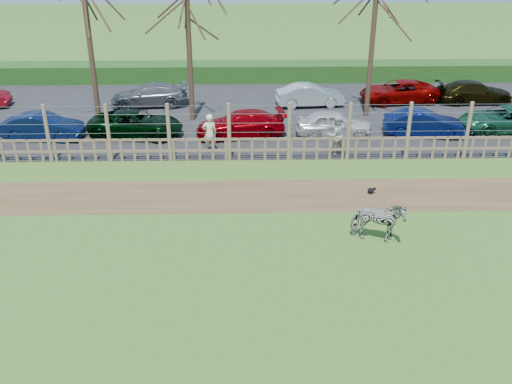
{
  "coord_description": "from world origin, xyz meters",
  "views": [
    {
      "loc": [
        0.63,
        -14.47,
        9.13
      ],
      "look_at": [
        1.0,
        2.5,
        1.1
      ],
      "focal_mm": 40.0,
      "sensor_mm": 36.0,
      "label": 1
    }
  ],
  "objects_px": {
    "tree_left": "(86,9)",
    "car_11": "(310,95)",
    "tree_right": "(375,12)",
    "car_2": "(136,124)",
    "car_6": "(505,119)",
    "zebra": "(378,222)",
    "car_1": "(43,126)",
    "visitor_b": "(336,135)",
    "car_13": "(474,92)",
    "crow": "(371,191)",
    "tree_mid": "(188,22)",
    "car_3": "(241,124)",
    "car_9": "(149,95)",
    "car_5": "(424,123)",
    "car_4": "(334,124)",
    "car_12": "(399,92)",
    "visitor_a": "(210,133)"
  },
  "relations": [
    {
      "from": "tree_left",
      "to": "car_11",
      "type": "height_order",
      "value": "tree_left"
    },
    {
      "from": "car_4",
      "to": "car_5",
      "type": "xyz_separation_m",
      "value": [
        4.2,
        -0.05,
        0.0
      ]
    },
    {
      "from": "tree_left",
      "to": "car_9",
      "type": "distance_m",
      "value": 6.38
    },
    {
      "from": "car_1",
      "to": "car_13",
      "type": "bearing_deg",
      "value": -71.72
    },
    {
      "from": "car_6",
      "to": "car_11",
      "type": "distance_m",
      "value": 9.89
    },
    {
      "from": "car_3",
      "to": "car_4",
      "type": "xyz_separation_m",
      "value": [
        4.37,
        -0.03,
        0.0
      ]
    },
    {
      "from": "car_2",
      "to": "car_12",
      "type": "height_order",
      "value": "same"
    },
    {
      "from": "tree_left",
      "to": "crow",
      "type": "xyz_separation_m",
      "value": [
        11.83,
        -7.9,
        -5.49
      ]
    },
    {
      "from": "tree_right",
      "to": "car_6",
      "type": "height_order",
      "value": "tree_right"
    },
    {
      "from": "visitor_a",
      "to": "car_3",
      "type": "bearing_deg",
      "value": -133.25
    },
    {
      "from": "car_4",
      "to": "car_12",
      "type": "distance_m",
      "value": 7.06
    },
    {
      "from": "tree_left",
      "to": "car_13",
      "type": "relative_size",
      "value": 1.9
    },
    {
      "from": "car_6",
      "to": "car_11",
      "type": "xyz_separation_m",
      "value": [
        -8.87,
        4.37,
        0.0
      ]
    },
    {
      "from": "car_1",
      "to": "car_11",
      "type": "relative_size",
      "value": 1.0
    },
    {
      "from": "visitor_b",
      "to": "car_12",
      "type": "bearing_deg",
      "value": -138.06
    },
    {
      "from": "visitor_b",
      "to": "car_13",
      "type": "bearing_deg",
      "value": -156.34
    },
    {
      "from": "car_4",
      "to": "car_6",
      "type": "distance_m",
      "value": 8.28
    },
    {
      "from": "car_1",
      "to": "car_6",
      "type": "distance_m",
      "value": 21.75
    },
    {
      "from": "tree_right",
      "to": "visitor_a",
      "type": "distance_m",
      "value": 10.34
    },
    {
      "from": "tree_right",
      "to": "car_2",
      "type": "relative_size",
      "value": 1.7
    },
    {
      "from": "tree_right",
      "to": "car_5",
      "type": "relative_size",
      "value": 2.02
    },
    {
      "from": "tree_left",
      "to": "car_12",
      "type": "distance_m",
      "value": 16.97
    },
    {
      "from": "crow",
      "to": "car_2",
      "type": "height_order",
      "value": "car_2"
    },
    {
      "from": "car_1",
      "to": "car_6",
      "type": "height_order",
      "value": "same"
    },
    {
      "from": "car_3",
      "to": "car_5",
      "type": "height_order",
      "value": "same"
    },
    {
      "from": "tree_mid",
      "to": "car_13",
      "type": "height_order",
      "value": "tree_mid"
    },
    {
      "from": "zebra",
      "to": "visitor_b",
      "type": "distance_m",
      "value": 7.43
    },
    {
      "from": "tree_right",
      "to": "car_13",
      "type": "bearing_deg",
      "value": 18.75
    },
    {
      "from": "visitor_b",
      "to": "car_13",
      "type": "distance_m",
      "value": 11.72
    },
    {
      "from": "car_4",
      "to": "car_2",
      "type": "bearing_deg",
      "value": 89.99
    },
    {
      "from": "visitor_b",
      "to": "car_1",
      "type": "bearing_deg",
      "value": -26.83
    },
    {
      "from": "car_9",
      "to": "car_11",
      "type": "bearing_deg",
      "value": 82.92
    },
    {
      "from": "car_1",
      "to": "zebra",
      "type": "bearing_deg",
      "value": -121.27
    },
    {
      "from": "zebra",
      "to": "crow",
      "type": "relative_size",
      "value": 5.4
    },
    {
      "from": "tree_mid",
      "to": "car_11",
      "type": "relative_size",
      "value": 1.87
    },
    {
      "from": "zebra",
      "to": "car_5",
      "type": "height_order",
      "value": "zebra"
    },
    {
      "from": "visitor_a",
      "to": "visitor_b",
      "type": "xyz_separation_m",
      "value": [
        5.43,
        -0.38,
        0.0
      ]
    },
    {
      "from": "visitor_b",
      "to": "car_2",
      "type": "bearing_deg",
      "value": -32.85
    },
    {
      "from": "car_5",
      "to": "car_9",
      "type": "distance_m",
      "value": 14.51
    },
    {
      "from": "visitor_b",
      "to": "car_9",
      "type": "height_order",
      "value": "visitor_b"
    },
    {
      "from": "tree_right",
      "to": "car_11",
      "type": "height_order",
      "value": "tree_right"
    },
    {
      "from": "car_4",
      "to": "car_12",
      "type": "xyz_separation_m",
      "value": [
        4.42,
        5.5,
        0.0
      ]
    },
    {
      "from": "car_1",
      "to": "car_13",
      "type": "xyz_separation_m",
      "value": [
        22.07,
        5.43,
        0.0
      ]
    },
    {
      "from": "zebra",
      "to": "tree_mid",
      "type": "bearing_deg",
      "value": 42.69
    },
    {
      "from": "car_2",
      "to": "car_11",
      "type": "height_order",
      "value": "same"
    },
    {
      "from": "car_12",
      "to": "car_6",
      "type": "bearing_deg",
      "value": 30.32
    },
    {
      "from": "zebra",
      "to": "car_11",
      "type": "height_order",
      "value": "zebra"
    },
    {
      "from": "tree_left",
      "to": "tree_right",
      "type": "distance_m",
      "value": 13.59
    },
    {
      "from": "car_1",
      "to": "car_3",
      "type": "height_order",
      "value": "same"
    },
    {
      "from": "zebra",
      "to": "car_1",
      "type": "bearing_deg",
      "value": 68.33
    }
  ]
}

